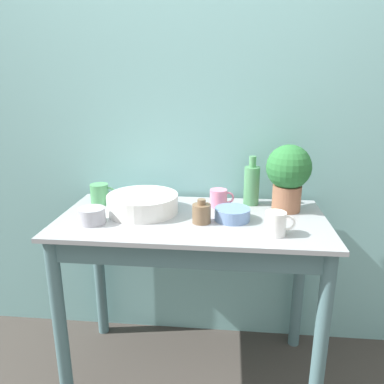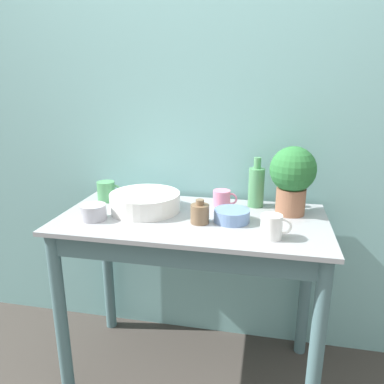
{
  "view_description": "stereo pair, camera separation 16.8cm",
  "coord_description": "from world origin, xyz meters",
  "px_view_note": "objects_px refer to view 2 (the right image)",
  "views": [
    {
      "loc": [
        0.16,
        -1.29,
        1.45
      ],
      "look_at": [
        0.0,
        0.31,
        0.97
      ],
      "focal_mm": 35.0,
      "sensor_mm": 36.0,
      "label": 1
    },
    {
      "loc": [
        0.33,
        -1.27,
        1.45
      ],
      "look_at": [
        0.0,
        0.31,
        0.97
      ],
      "focal_mm": 35.0,
      "sensor_mm": 36.0,
      "label": 2
    }
  ],
  "objects_px": {
    "bowl_wash_large": "(145,202)",
    "bowl_small_blue": "(232,216)",
    "mug_green": "(107,191)",
    "bottle_tall": "(256,186)",
    "potted_plant": "(292,176)",
    "mug_pink": "(222,199)",
    "mug_white": "(272,227)",
    "bowl_small_steel": "(93,212)",
    "bottle_short": "(200,213)"
  },
  "relations": [
    {
      "from": "bottle_tall",
      "to": "bowl_small_steel",
      "type": "relative_size",
      "value": 2.1
    },
    {
      "from": "bowl_wash_large",
      "to": "bowl_small_blue",
      "type": "relative_size",
      "value": 2.11
    },
    {
      "from": "mug_green",
      "to": "bowl_small_blue",
      "type": "height_order",
      "value": "mug_green"
    },
    {
      "from": "mug_white",
      "to": "mug_green",
      "type": "distance_m",
      "value": 0.9
    },
    {
      "from": "potted_plant",
      "to": "mug_pink",
      "type": "relative_size",
      "value": 2.67
    },
    {
      "from": "bottle_tall",
      "to": "bowl_small_blue",
      "type": "relative_size",
      "value": 1.55
    },
    {
      "from": "bottle_tall",
      "to": "mug_white",
      "type": "relative_size",
      "value": 2.02
    },
    {
      "from": "bowl_wash_large",
      "to": "mug_green",
      "type": "bearing_deg",
      "value": 157.26
    },
    {
      "from": "bowl_small_steel",
      "to": "bottle_short",
      "type": "bearing_deg",
      "value": 6.53
    },
    {
      "from": "bowl_wash_large",
      "to": "bottle_tall",
      "type": "bearing_deg",
      "value": 18.51
    },
    {
      "from": "potted_plant",
      "to": "bottle_short",
      "type": "bearing_deg",
      "value": -152.69
    },
    {
      "from": "bowl_wash_large",
      "to": "mug_pink",
      "type": "relative_size",
      "value": 2.8
    },
    {
      "from": "bowl_small_steel",
      "to": "mug_white",
      "type": "bearing_deg",
      "value": -3.77
    },
    {
      "from": "potted_plant",
      "to": "mug_pink",
      "type": "distance_m",
      "value": 0.35
    },
    {
      "from": "mug_green",
      "to": "potted_plant",
      "type": "bearing_deg",
      "value": -0.46
    },
    {
      "from": "bottle_tall",
      "to": "bowl_small_blue",
      "type": "distance_m",
      "value": 0.27
    },
    {
      "from": "bottle_short",
      "to": "mug_white",
      "type": "relative_size",
      "value": 0.88
    },
    {
      "from": "bottle_tall",
      "to": "potted_plant",
      "type": "bearing_deg",
      "value": -25.78
    },
    {
      "from": "bottle_short",
      "to": "mug_pink",
      "type": "bearing_deg",
      "value": 72.75
    },
    {
      "from": "bowl_small_blue",
      "to": "bottle_tall",
      "type": "bearing_deg",
      "value": 68.21
    },
    {
      "from": "bowl_wash_large",
      "to": "mug_green",
      "type": "height_order",
      "value": "mug_green"
    },
    {
      "from": "mug_white",
      "to": "potted_plant",
      "type": "bearing_deg",
      "value": 74.93
    },
    {
      "from": "bowl_small_blue",
      "to": "potted_plant",
      "type": "bearing_deg",
      "value": 31.49
    },
    {
      "from": "mug_pink",
      "to": "bowl_small_blue",
      "type": "bearing_deg",
      "value": -69.83
    },
    {
      "from": "bowl_wash_large",
      "to": "bowl_small_blue",
      "type": "distance_m",
      "value": 0.43
    },
    {
      "from": "mug_white",
      "to": "bowl_small_steel",
      "type": "bearing_deg",
      "value": 176.23
    },
    {
      "from": "mug_white",
      "to": "bowl_small_blue",
      "type": "height_order",
      "value": "mug_white"
    },
    {
      "from": "bottle_tall",
      "to": "bottle_short",
      "type": "bearing_deg",
      "value": -129.23
    },
    {
      "from": "bowl_wash_large",
      "to": "mug_white",
      "type": "height_order",
      "value": "mug_white"
    },
    {
      "from": "mug_white",
      "to": "bowl_small_steel",
      "type": "height_order",
      "value": "mug_white"
    },
    {
      "from": "potted_plant",
      "to": "bowl_small_blue",
      "type": "relative_size",
      "value": 2.01
    },
    {
      "from": "potted_plant",
      "to": "bowl_small_steel",
      "type": "xyz_separation_m",
      "value": [
        -0.87,
        -0.26,
        -0.15
      ]
    },
    {
      "from": "bowl_wash_large",
      "to": "bowl_small_steel",
      "type": "bearing_deg",
      "value": -139.32
    },
    {
      "from": "mug_pink",
      "to": "bottle_tall",
      "type": "bearing_deg",
      "value": 19.69
    },
    {
      "from": "mug_pink",
      "to": "bowl_small_blue",
      "type": "height_order",
      "value": "mug_pink"
    },
    {
      "from": "bowl_wash_large",
      "to": "bottle_tall",
      "type": "relative_size",
      "value": 1.36
    },
    {
      "from": "bottle_short",
      "to": "mug_pink",
      "type": "height_order",
      "value": "bottle_short"
    },
    {
      "from": "potted_plant",
      "to": "mug_white",
      "type": "height_order",
      "value": "potted_plant"
    },
    {
      "from": "mug_white",
      "to": "mug_pink",
      "type": "bearing_deg",
      "value": 125.97
    },
    {
      "from": "bowl_small_blue",
      "to": "mug_pink",
      "type": "bearing_deg",
      "value": 110.17
    },
    {
      "from": "bottle_short",
      "to": "mug_pink",
      "type": "relative_size",
      "value": 0.9
    },
    {
      "from": "bowl_wash_large",
      "to": "mug_pink",
      "type": "height_order",
      "value": "same"
    },
    {
      "from": "potted_plant",
      "to": "bottle_short",
      "type": "distance_m",
      "value": 0.46
    },
    {
      "from": "mug_pink",
      "to": "potted_plant",
      "type": "bearing_deg",
      "value": -3.78
    },
    {
      "from": "bottle_short",
      "to": "mug_white",
      "type": "xyz_separation_m",
      "value": [
        0.31,
        -0.11,
        0.0
      ]
    },
    {
      "from": "potted_plant",
      "to": "bottle_short",
      "type": "xyz_separation_m",
      "value": [
        -0.39,
        -0.2,
        -0.14
      ]
    },
    {
      "from": "bowl_small_blue",
      "to": "mug_white",
      "type": "bearing_deg",
      "value": -41.03
    },
    {
      "from": "potted_plant",
      "to": "bowl_small_blue",
      "type": "height_order",
      "value": "potted_plant"
    },
    {
      "from": "bowl_wash_large",
      "to": "bowl_small_blue",
      "type": "height_order",
      "value": "bowl_wash_large"
    },
    {
      "from": "mug_white",
      "to": "bowl_small_steel",
      "type": "distance_m",
      "value": 0.79
    }
  ]
}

